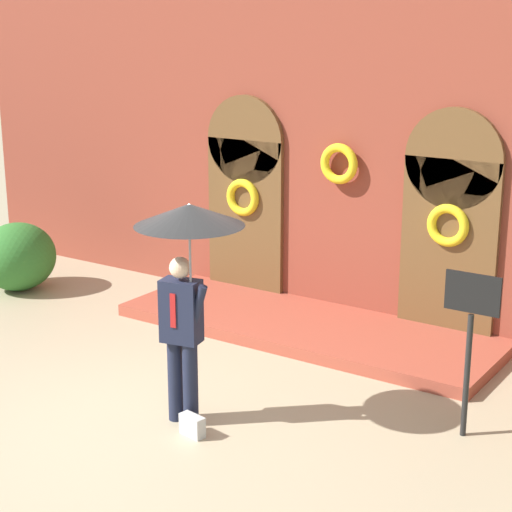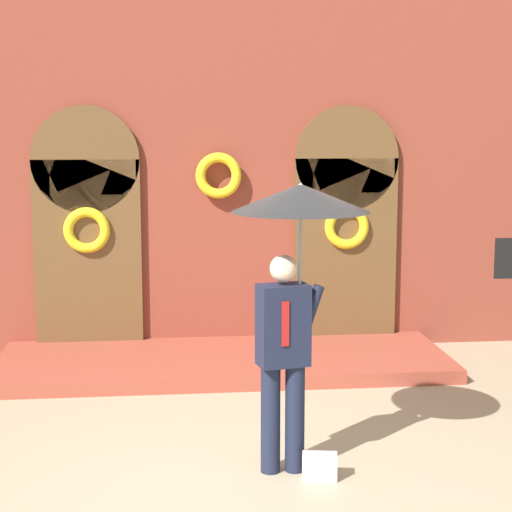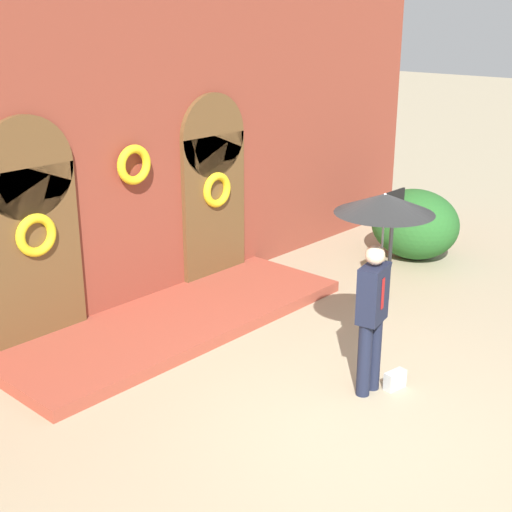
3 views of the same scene
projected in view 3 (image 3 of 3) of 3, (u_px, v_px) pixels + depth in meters
The scene contains 6 objects.
ground_plane at pixel (357, 401), 8.14m from camera, with size 80.00×80.00×0.00m, color tan.
building_facade at pixel (118, 128), 9.90m from camera, with size 14.00×2.30×5.60m.
person_with_umbrella at pixel (381, 234), 7.80m from camera, with size 1.10×1.10×2.36m.
handbag at pixel (395, 380), 8.38m from camera, with size 0.28×0.12×0.22m, color #B7B7B2.
sign_post at pixel (392, 227), 10.62m from camera, with size 0.56×0.06×1.72m.
shrub_right at pixel (415, 224), 12.67m from camera, with size 1.39×1.59×1.24m, color #235B23.
Camera 3 is at (-6.06, -3.95, 4.24)m, focal length 50.00 mm.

